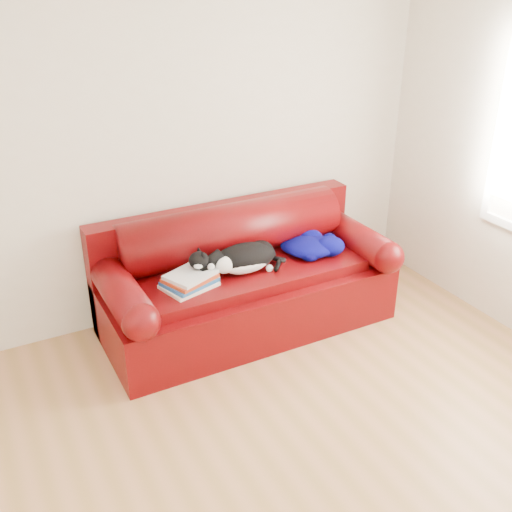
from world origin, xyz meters
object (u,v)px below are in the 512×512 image
Objects in this scene: book_stack at (190,280)px; blanket at (312,245)px; cat at (244,259)px; sofa_base at (247,297)px.

blanket reaches higher than book_stack.
book_stack is 0.57× the size of cat.
cat is (0.43, 0.03, 0.05)m from book_stack.
sofa_base is at bearing 11.51° from book_stack.
blanket is (0.58, 0.03, -0.03)m from cat.
cat is at bearing -127.64° from sofa_base.
book_stack is at bearing -176.57° from blanket.
cat is 1.43× the size of blanket.
sofa_base is 0.58m from book_stack.
cat reaches higher than blanket.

